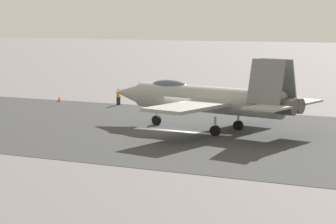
{
  "coord_description": "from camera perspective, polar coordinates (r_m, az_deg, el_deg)",
  "views": [
    {
      "loc": [
        -23.1,
        47.64,
        8.5
      ],
      "look_at": [
        -2.12,
        5.1,
        2.2
      ],
      "focal_mm": 75.66,
      "sensor_mm": 36.0,
      "label": 1
    }
  ],
  "objects": [
    {
      "name": "ground_plane",
      "position": [
        53.63,
        0.38,
        -1.55
      ],
      "size": [
        400.0,
        400.0,
        0.0
      ],
      "primitive_type": "plane",
      "color": "slate"
    },
    {
      "name": "runway_strip",
      "position": [
        53.62,
        0.39,
        -1.55
      ],
      "size": [
        240.0,
        26.0,
        0.02
      ],
      "color": "#363737",
      "rests_on": "ground"
    },
    {
      "name": "fighter_jet",
      "position": [
        53.63,
        3.08,
        1.09
      ],
      "size": [
        17.55,
        14.69,
        5.67
      ],
      "color": "#959793",
      "rests_on": "ground"
    },
    {
      "name": "crew_person",
      "position": [
        69.67,
        -4.02,
        1.23
      ],
      "size": [
        0.4,
        0.67,
        1.67
      ],
      "color": "#1E2338",
      "rests_on": "ground"
    },
    {
      "name": "marker_cone_mid",
      "position": [
        66.83,
        0.14,
        0.5
      ],
      "size": [
        0.44,
        0.44,
        0.55
      ],
      "primitive_type": "cone",
      "color": "orange",
      "rests_on": "ground"
    },
    {
      "name": "marker_cone_far",
      "position": [
        73.22,
        -8.76,
        1.03
      ],
      "size": [
        0.44,
        0.44,
        0.55
      ],
      "primitive_type": "cone",
      "color": "orange",
      "rests_on": "ground"
    }
  ]
}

